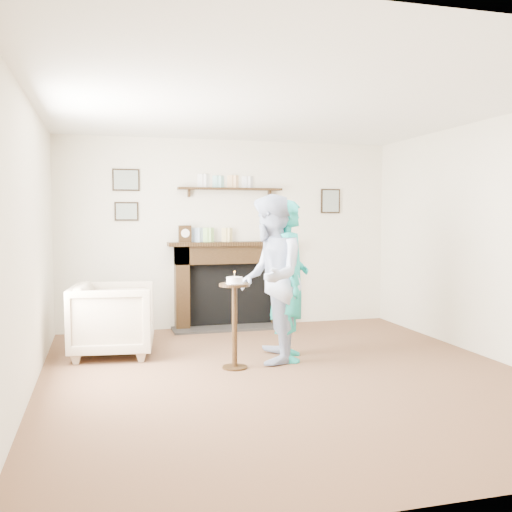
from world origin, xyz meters
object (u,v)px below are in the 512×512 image
Objects in this scene: woman at (289,359)px; pedestal_table at (235,309)px; armchair at (114,355)px; man at (270,361)px.

woman is 0.89m from pedestal_table.
armchair is at bearing 143.10° from pedestal_table.
armchair is 1.69m from man.
pedestal_table is (-0.63, -0.21, 0.59)m from woman.
man reaches higher than armchair.
pedestal_table reaches higher than man.
pedestal_table reaches higher than woman.
armchair is 0.89× the size of pedestal_table.
woman is (1.77, -0.64, 0.00)m from armchair.
armchair is 1.54m from pedestal_table.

